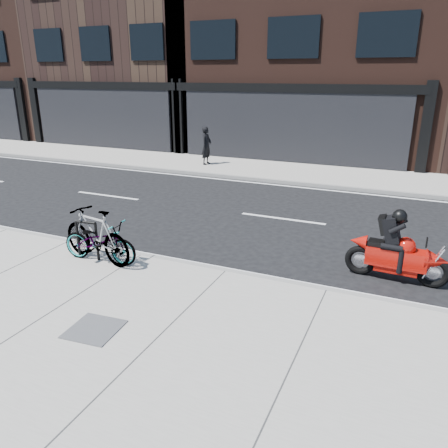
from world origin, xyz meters
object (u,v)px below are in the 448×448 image
at_px(motorcycle, 402,253).
at_px(pedestrian, 206,146).
at_px(bike_rack, 87,237).
at_px(bicycle_rear, 96,235).
at_px(utility_grate, 94,329).
at_px(bicycle_front, 100,241).

distance_m(motorcycle, pedestrian, 11.68).
xyz_separation_m(bike_rack, bicycle_rear, (0.25, -0.00, 0.08)).
bearing_deg(motorcycle, pedestrian, 137.10).
xyz_separation_m(bike_rack, motorcycle, (6.04, 1.80, -0.03)).
bearing_deg(bike_rack, pedestrian, 102.01).
bearing_deg(utility_grate, motorcycle, 43.27).
bearing_deg(motorcycle, bicycle_rear, -160.23).
xyz_separation_m(bicycle_front, pedestrian, (-2.47, 10.11, 0.35)).
xyz_separation_m(motorcycle, pedestrian, (-8.20, 8.31, 0.33)).
distance_m(bicycle_front, motorcycle, 6.00).
bearing_deg(pedestrian, bicycle_front, -163.91).
xyz_separation_m(pedestrian, utility_grate, (4.03, -12.24, -0.79)).
relative_size(bicycle_front, bicycle_rear, 0.89).
height_order(bike_rack, motorcycle, motorcycle).
bearing_deg(bicycle_rear, pedestrian, -156.19).
bearing_deg(bike_rack, motorcycle, 16.62).
bearing_deg(bicycle_rear, utility_grate, 47.98).
height_order(bike_rack, utility_grate, bike_rack).
bearing_deg(pedestrian, bicycle_rear, -164.32).
relative_size(bike_rack, bicycle_front, 0.50).
xyz_separation_m(bike_rack, utility_grate, (1.87, -2.12, -0.49)).
distance_m(motorcycle, utility_grate, 5.75).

